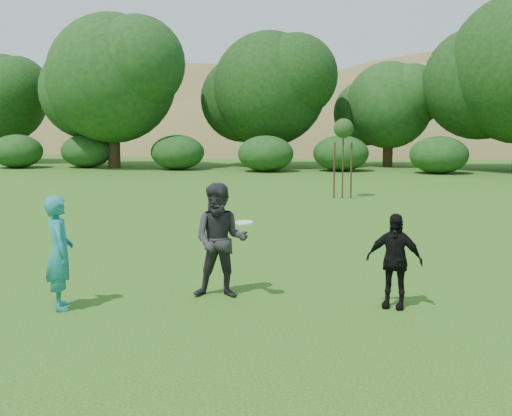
{
  "coord_description": "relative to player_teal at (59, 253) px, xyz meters",
  "views": [
    {
      "loc": [
        2.21,
        -8.94,
        2.75
      ],
      "look_at": [
        0.0,
        3.0,
        1.1
      ],
      "focal_mm": 45.0,
      "sensor_mm": 36.0,
      "label": 1
    }
  ],
  "objects": [
    {
      "name": "ground",
      "position": [
        2.29,
        0.43,
        -0.84
      ],
      "size": [
        120.0,
        120.0,
        0.0
      ],
      "primitive_type": "plane",
      "color": "#19470C",
      "rests_on": "ground"
    },
    {
      "name": "tree_row",
      "position": [
        5.52,
        29.11,
        4.03
      ],
      "size": [
        53.92,
        10.38,
        9.62
      ],
      "color": "#3A2616",
      "rests_on": "ground"
    },
    {
      "name": "sapling",
      "position": [
        3.4,
        14.56,
        1.58
      ],
      "size": [
        0.7,
        0.7,
        2.85
      ],
      "color": "#3C2217",
      "rests_on": "ground"
    },
    {
      "name": "frisbee",
      "position": [
        2.58,
        0.89,
        0.38
      ],
      "size": [
        0.27,
        0.27,
        0.04
      ],
      "color": "white",
      "rests_on": "ground"
    },
    {
      "name": "player_grey",
      "position": [
        2.17,
        1.05,
        0.06
      ],
      "size": [
        0.94,
        0.77,
        1.8
      ],
      "primitive_type": "imported",
      "rotation": [
        0.0,
        0.0,
        0.11
      ],
      "color": "#28282A",
      "rests_on": "ground"
    },
    {
      "name": "player_teal",
      "position": [
        0.0,
        0.0,
        0.0
      ],
      "size": [
        0.67,
        0.73,
        1.68
      ],
      "primitive_type": "imported",
      "rotation": [
        0.0,
        0.0,
        2.13
      ],
      "color": "#1C7C7F",
      "rests_on": "ground"
    },
    {
      "name": "hillside",
      "position": [
        1.74,
        68.88,
        -12.81
      ],
      "size": [
        150.0,
        72.0,
        52.0
      ],
      "color": "olive",
      "rests_on": "ground"
    },
    {
      "name": "player_black",
      "position": [
        4.82,
        0.95,
        -0.13
      ],
      "size": [
        0.88,
        0.52,
        1.42
      ],
      "primitive_type": "imported",
      "rotation": [
        0.0,
        0.0,
        -0.22
      ],
      "color": "black",
      "rests_on": "ground"
    }
  ]
}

